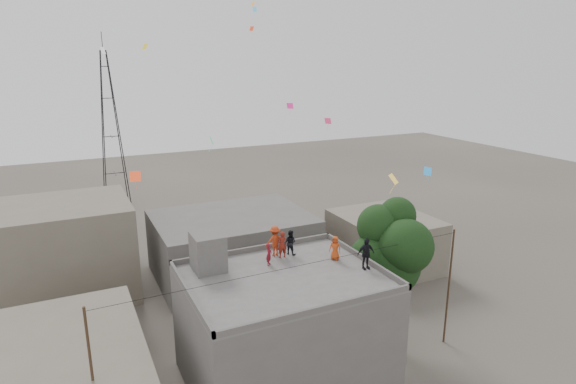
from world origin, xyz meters
name	(u,v)px	position (x,y,z in m)	size (l,w,h in m)	color
ground	(284,379)	(0.00, 0.00, 0.00)	(140.00, 140.00, 0.00)	#47423A
main_building	(284,330)	(0.00, 0.00, 3.05)	(10.00, 8.00, 6.10)	#53504D
parapet	(284,274)	(0.00, 0.00, 6.25)	(10.00, 8.00, 0.30)	#53504D
stair_head_box	(208,252)	(-3.20, 2.60, 7.10)	(1.60, 1.80, 2.00)	#53504D
neighbor_west	(58,382)	(-11.00, 2.00, 2.00)	(8.00, 10.00, 4.00)	#645C4F
neighbor_north	(233,245)	(2.00, 14.00, 2.50)	(12.00, 9.00, 5.00)	#53504D
neighbor_northwest	(68,250)	(-10.00, 16.00, 3.50)	(9.00, 8.00, 7.00)	#645C4F
neighbor_east	(384,242)	(14.00, 10.00, 2.20)	(7.00, 8.00, 4.40)	#645C4F
tree	(392,250)	(7.37, 0.60, 6.10)	(4.90, 4.60, 9.10)	black
utility_line	(303,326)	(0.50, -1.25, 3.83)	(20.12, 0.62, 7.40)	black
transmission_tower	(111,128)	(-4.00, 40.00, 9.07)	(2.97, 2.97, 20.01)	black
person_red_adult	(282,245)	(1.01, 2.36, 6.87)	(0.56, 0.37, 1.55)	maroon
person_orange_child	(335,248)	(3.57, 0.83, 6.78)	(0.67, 0.44, 1.37)	#C34316
person_dark_child	(290,242)	(1.65, 2.61, 6.82)	(0.70, 0.55, 1.44)	black
person_dark_adult	(366,254)	(4.40, -0.94, 6.96)	(1.01, 0.42, 1.73)	black
person_orange_adult	(275,241)	(0.78, 2.82, 6.98)	(1.13, 0.65, 1.76)	#B23414
person_red_child	(269,254)	(-0.07, 1.72, 6.72)	(0.46, 0.30, 1.25)	maroon
kites	(260,97)	(1.35, 6.17, 14.77)	(20.34, 17.99, 11.64)	#FA441A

